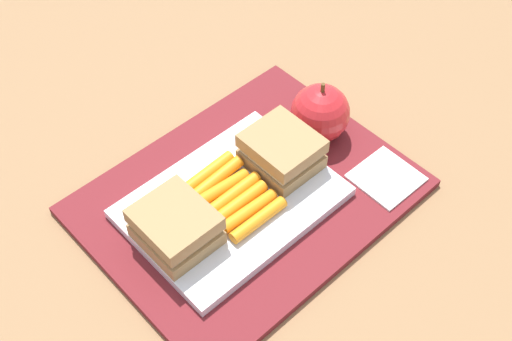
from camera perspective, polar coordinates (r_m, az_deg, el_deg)
ground_plane at (r=0.77m, az=-0.68°, el=-2.49°), size 2.40×2.40×0.00m
lunchbag_mat at (r=0.77m, az=-0.68°, el=-2.26°), size 0.36×0.28×0.01m
food_tray at (r=0.75m, az=-2.11°, el=-2.78°), size 0.23×0.17×0.01m
sandwich_half_left at (r=0.70m, az=-6.98°, el=-4.84°), size 0.07×0.08×0.04m
sandwich_half_right at (r=0.76m, az=2.24°, el=1.69°), size 0.07×0.08×0.04m
carrot_sticks_bundle at (r=0.74m, az=-2.14°, el=-2.17°), size 0.08×0.10×0.02m
apple at (r=0.80m, az=5.58°, el=4.97°), size 0.07×0.07×0.08m
paper_napkin at (r=0.79m, az=11.20°, el=-0.61°), size 0.07×0.07×0.00m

